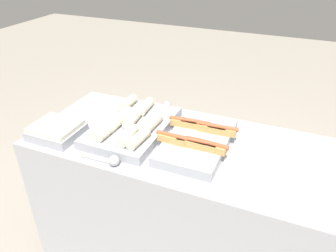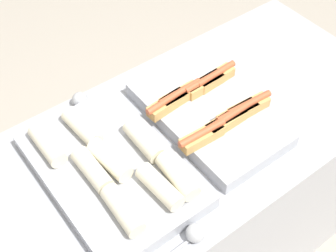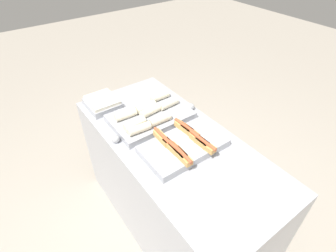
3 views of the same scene
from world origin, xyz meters
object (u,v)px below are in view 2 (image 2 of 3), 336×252
at_px(tray_wraps, 113,169).
at_px(serving_spoon_far, 77,102).
at_px(tray_hotdogs, 208,112).
at_px(serving_spoon_near, 192,236).

distance_m(tray_wraps, serving_spoon_far, 0.32).
bearing_deg(serving_spoon_far, tray_hotdogs, -44.64).
distance_m(serving_spoon_near, serving_spoon_far, 0.62).
relative_size(tray_wraps, serving_spoon_near, 2.57).
height_order(tray_hotdogs, serving_spoon_near, tray_hotdogs).
relative_size(serving_spoon_near, serving_spoon_far, 0.96).
relative_size(tray_hotdogs, serving_spoon_near, 2.41).
relative_size(tray_hotdogs, serving_spoon_far, 2.31).
bearing_deg(serving_spoon_far, serving_spoon_near, -90.33).
xyz_separation_m(tray_hotdogs, serving_spoon_far, (-0.32, 0.31, -0.01)).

